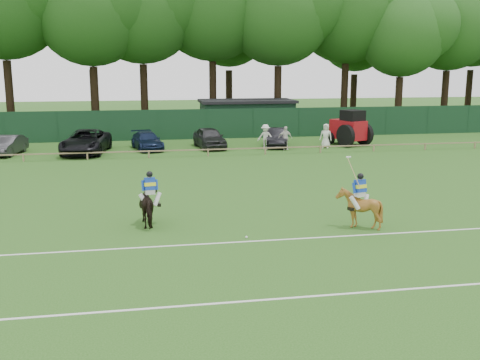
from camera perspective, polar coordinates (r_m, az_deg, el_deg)
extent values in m
plane|color=#1E4C14|center=(20.87, 0.11, -5.46)|extent=(160.00, 160.00, 0.00)
imported|color=black|center=(22.06, -9.08, -2.57)|extent=(1.10, 1.94, 1.55)
imported|color=brown|center=(21.87, 12.00, -2.80)|extent=(1.61, 1.72, 1.56)
imported|color=#2A2B2D|center=(42.03, -22.50, 3.28)|extent=(2.10, 4.18, 1.31)
imported|color=black|center=(40.91, -15.39, 3.77)|extent=(3.52, 6.22, 1.64)
imported|color=#121E3A|center=(41.82, -9.42, 3.94)|extent=(2.60, 4.63, 1.27)
imported|color=#2A2B2D|center=(42.09, -3.12, 4.31)|extent=(2.38, 4.70, 1.53)
imported|color=black|center=(42.85, 3.72, 4.35)|extent=(2.41, 4.47, 1.40)
imported|color=silver|center=(41.41, 2.60, 4.40)|extent=(1.35, 1.10, 1.83)
imported|color=silver|center=(41.22, 4.62, 4.28)|extent=(1.04, 0.50, 1.73)
imported|color=silver|center=(42.45, 8.71, 4.45)|extent=(1.06, 0.93, 1.82)
cube|color=silver|center=(21.94, -9.12, -1.19)|extent=(0.39, 0.31, 0.18)
cube|color=#183CAE|center=(21.87, -9.15, -0.37)|extent=(0.44, 0.36, 0.51)
cube|color=yellow|center=(21.87, -9.15, -0.42)|extent=(0.47, 0.35, 0.18)
sphere|color=black|center=(21.79, -9.18, 0.58)|extent=(0.25, 0.25, 0.25)
cylinder|color=silver|center=(22.00, -8.41, -1.93)|extent=(0.41, 0.38, 0.59)
cylinder|color=silver|center=(21.92, -9.75, -2.03)|extent=(0.42, 0.32, 0.59)
cube|color=silver|center=(21.74, 12.06, -1.41)|extent=(0.42, 0.35, 0.18)
cube|color=#183CAE|center=(21.68, 12.10, -0.58)|extent=(0.47, 0.41, 0.51)
cube|color=yellow|center=(21.68, 12.10, -0.64)|extent=(0.49, 0.40, 0.18)
sphere|color=black|center=(21.60, 12.14, 0.38)|extent=(0.25, 0.25, 0.25)
cylinder|color=silver|center=(21.94, 12.64, -2.12)|extent=(0.40, 0.43, 0.59)
cylinder|color=silver|center=(21.61, 11.58, -2.28)|extent=(0.45, 0.30, 0.59)
cylinder|color=tan|center=(21.42, 11.45, 0.80)|extent=(0.43, 0.49, 1.17)
sphere|color=silver|center=(20.30, 0.66, -5.83)|extent=(0.09, 0.09, 0.09)
cube|color=silver|center=(15.37, 4.23, -11.93)|extent=(60.00, 0.10, 0.01)
cube|color=silver|center=(19.93, 0.63, -6.28)|extent=(60.00, 0.10, 0.01)
cube|color=#997F5B|center=(38.22, -4.75, 3.06)|extent=(62.00, 0.08, 0.08)
cube|color=#14351E|center=(47.01, -5.84, 5.64)|extent=(92.00, 0.04, 2.50)
cube|color=#14331E|center=(50.76, 0.69, 6.31)|extent=(8.00, 4.00, 2.80)
cube|color=black|center=(50.64, 0.70, 8.02)|extent=(8.40, 4.40, 0.24)
cube|color=#9E0E15|center=(44.38, 10.92, 5.05)|extent=(2.38, 3.07, 1.47)
cube|color=black|center=(43.95, 11.37, 6.31)|extent=(1.81, 1.87, 1.02)
cylinder|color=black|center=(43.19, 10.67, 4.43)|extent=(0.95, 1.70, 1.70)
cylinder|color=black|center=(44.51, 12.51, 4.56)|extent=(0.95, 1.70, 1.70)
cylinder|color=black|center=(44.74, 9.09, 4.22)|extent=(0.65, 0.97, 0.91)
cylinder|color=black|center=(45.87, 10.70, 4.34)|extent=(0.65, 0.97, 0.91)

